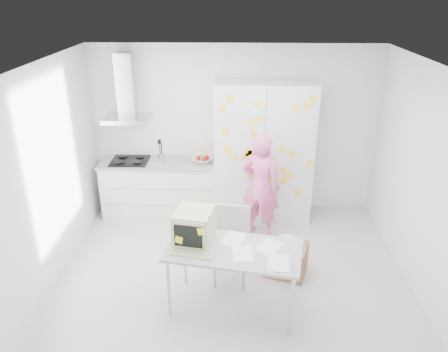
{
  "coord_description": "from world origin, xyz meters",
  "views": [
    {
      "loc": [
        0.02,
        -4.67,
        3.5
      ],
      "look_at": [
        -0.13,
        0.73,
        1.11
      ],
      "focal_mm": 35.0,
      "sensor_mm": 36.0,
      "label": 1
    }
  ],
  "objects_px": {
    "person": "(261,186)",
    "cardboard_box": "(285,258)",
    "chair": "(232,240)",
    "desk": "(208,237)"
  },
  "relations": [
    {
      "from": "person",
      "to": "cardboard_box",
      "type": "height_order",
      "value": "person"
    },
    {
      "from": "chair",
      "to": "cardboard_box",
      "type": "relative_size",
      "value": 1.55
    },
    {
      "from": "person",
      "to": "cardboard_box",
      "type": "distance_m",
      "value": 1.18
    },
    {
      "from": "chair",
      "to": "cardboard_box",
      "type": "xyz_separation_m",
      "value": [
        0.7,
        0.1,
        -0.34
      ]
    },
    {
      "from": "person",
      "to": "chair",
      "type": "xyz_separation_m",
      "value": [
        -0.41,
        -1.09,
        -0.24
      ]
    },
    {
      "from": "cardboard_box",
      "to": "chair",
      "type": "bearing_deg",
      "value": -171.54
    },
    {
      "from": "person",
      "to": "chair",
      "type": "height_order",
      "value": "person"
    },
    {
      "from": "person",
      "to": "cardboard_box",
      "type": "xyz_separation_m",
      "value": [
        0.29,
        -0.99,
        -0.58
      ]
    },
    {
      "from": "person",
      "to": "desk",
      "type": "relative_size",
      "value": 0.99
    },
    {
      "from": "desk",
      "to": "person",
      "type": "bearing_deg",
      "value": 77.74
    }
  ]
}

